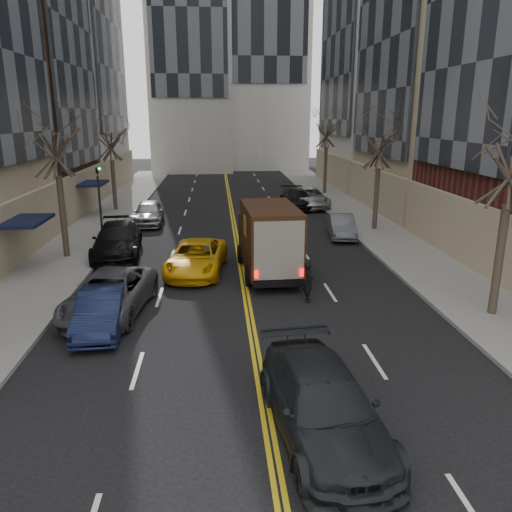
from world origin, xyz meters
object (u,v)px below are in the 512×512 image
(observer_sedan, at_px, (323,405))
(taxi, at_px, (197,258))
(ups_truck, at_px, (269,239))
(pedestrian, at_px, (308,282))

(observer_sedan, height_order, taxi, observer_sedan)
(ups_truck, xyz_separation_m, pedestrian, (1.19, -3.64, -0.83))
(taxi, distance_m, pedestrian, 6.07)
(ups_truck, bearing_deg, pedestrian, -74.64)
(ups_truck, relative_size, observer_sedan, 1.08)
(observer_sedan, distance_m, taxi, 12.98)
(observer_sedan, height_order, pedestrian, pedestrian)
(ups_truck, height_order, observer_sedan, ups_truck)
(ups_truck, relative_size, taxi, 1.16)
(ups_truck, distance_m, taxi, 3.45)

